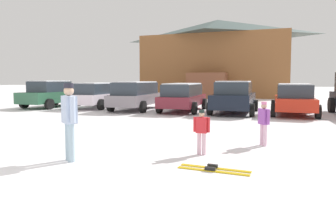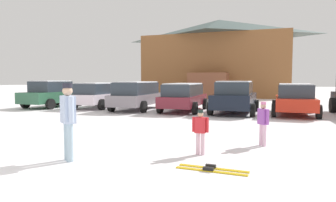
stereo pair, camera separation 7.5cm
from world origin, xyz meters
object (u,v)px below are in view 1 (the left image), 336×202
Objects in this scene: skier_adult_in_blue_parka at (69,117)px; skier_child_in_red_jacket at (202,129)px; parked_red_sedan at (294,99)px; pair_of_skis at (213,169)px; ski_lodge at (217,58)px; parked_white_suv at (98,94)px; skier_child_in_purple_jacket at (264,121)px; parked_maroon_van at (183,96)px; parked_black_sedan at (234,97)px; parked_green_coupe at (52,94)px; parked_grey_wagon at (136,94)px.

skier_child_in_red_jacket is at bearing 28.23° from skier_adult_in_blue_parka.
pair_of_skis is at bearing -102.51° from parked_red_sedan.
ski_lodge is 3.55× the size of parked_red_sedan.
parked_white_suv reaches higher than skier_child_in_purple_jacket.
skier_adult_in_blue_parka is at bearing -174.72° from pair_of_skis.
skier_child_in_red_jacket is (2.94, -9.32, -0.26)m from parked_maroon_van.
parked_white_suv is 3.95× the size of skier_child_in_red_jacket.
parked_black_sedan reaches higher than pair_of_skis.
parked_green_coupe is 14.73m from skier_child_in_red_jacket.
parked_black_sedan is 10.77m from skier_adult_in_blue_parka.
skier_child_in_red_jacket reaches higher than pair_of_skis.
skier_adult_in_blue_parka reaches higher than parked_red_sedan.
parked_red_sedan is at bearing -0.62° from parked_maroon_van.
skier_adult_in_blue_parka is (-5.34, -10.64, 0.15)m from parked_red_sedan.
parked_white_suv is 5.61m from parked_maroon_van.
parked_white_suv is 0.88× the size of parked_maroon_van.
parked_maroon_van is at bearing 107.50° from skier_child_in_red_jacket.
parked_green_coupe is 0.94× the size of parked_maroon_van.
skier_adult_in_blue_parka is at bearing -73.42° from parked_grey_wagon.
skier_adult_in_blue_parka reaches higher than parked_maroon_van.
parked_white_suv is at bearing 118.47° from skier_adult_in_blue_parka.
parked_red_sedan reaches higher than parked_maroon_van.
skier_adult_in_blue_parka is (0.36, -10.70, 0.09)m from parked_maroon_van.
skier_child_in_red_jacket is (8.54, -9.62, -0.26)m from parked_white_suv.
pair_of_skis is at bearing 5.28° from skier_adult_in_blue_parka.
parked_black_sedan reaches higher than parked_maroon_van.
parked_black_sedan is (3.55, -17.42, -3.34)m from ski_lodge.
parked_white_suv is at bearing 131.62° from skier_child_in_red_jacket.
ski_lodge reaches higher than pair_of_skis.
parked_black_sedan reaches higher than parked_red_sedan.
parked_white_suv is at bearing 9.62° from parked_green_coupe.
parked_white_suv is at bearing 176.48° from parked_black_sedan.
parked_green_coupe is 8.64m from parked_maroon_van.
parked_maroon_van is at bearing -3.06° from parked_white_suv.
parked_white_suv is 3.56× the size of skier_child_in_purple_jacket.
parked_red_sedan is at bearing 0.61° from parked_green_coupe.
ski_lodge is at bearing 110.47° from parked_red_sedan.
parked_grey_wagon is 8.49m from parked_red_sedan.
parked_grey_wagon is 3.38× the size of pair_of_skis.
skier_adult_in_blue_parka is at bearing -49.37° from parked_green_coupe.
parked_black_sedan is at bearing -1.24° from parked_grey_wagon.
ski_lodge is 3.48× the size of parked_green_coupe.
parked_green_coupe reaches higher than parked_red_sedan.
pair_of_skis is (3.40, -10.42, -0.83)m from parked_maroon_van.
skier_child_in_red_jacket is at bearing -82.09° from ski_lodge.
parked_red_sedan is 4.15× the size of skier_child_in_red_jacket.
ski_lodge reaches higher than skier_adult_in_blue_parka.
parked_maroon_van is 4.05× the size of skier_child_in_purple_jacket.
parked_green_coupe reaches higher than skier_adult_in_blue_parka.
ski_lodge is 17.90m from parked_white_suv.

